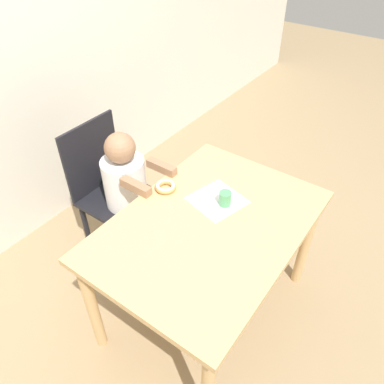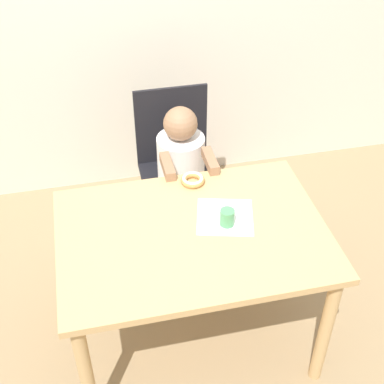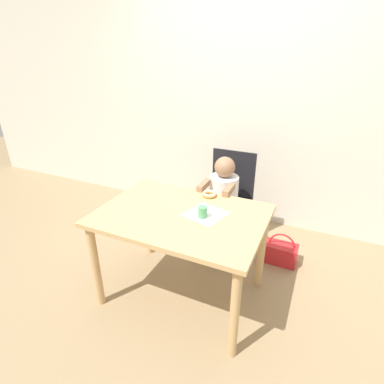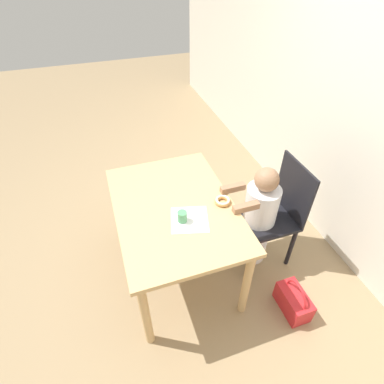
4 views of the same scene
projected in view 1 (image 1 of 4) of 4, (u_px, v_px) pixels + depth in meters
ground_plane at (206, 308)px, 2.34m from camera, size 12.00×12.00×0.00m
wall_back at (5, 59)px, 2.20m from camera, size 8.00×0.05×2.50m
dining_table at (209, 237)px, 1.93m from camera, size 1.19×0.85×0.74m
chair at (113, 192)px, 2.44m from camera, size 0.42×0.46×0.95m
child_figure at (128, 200)px, 2.39m from camera, size 0.27×0.44×0.97m
donut at (166, 186)px, 2.05m from camera, size 0.12×0.12×0.03m
napkin at (217, 200)px, 1.99m from camera, size 0.31×0.31×0.00m
handbag at (176, 196)px, 3.01m from camera, size 0.29×0.16×0.31m
cup at (225, 199)px, 1.94m from camera, size 0.07×0.07×0.08m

